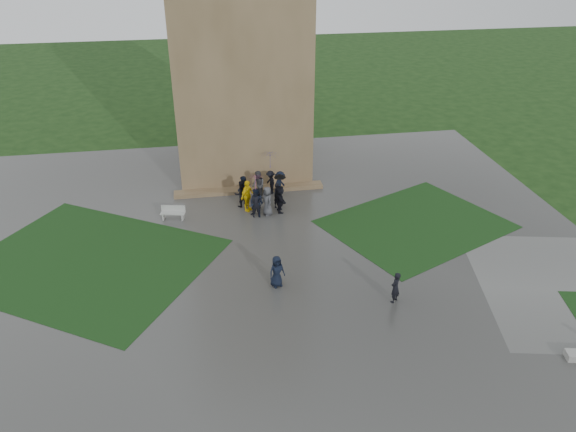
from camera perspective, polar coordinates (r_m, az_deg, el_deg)
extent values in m
plane|color=black|center=(25.13, -1.42, -7.92)|extent=(120.00, 120.00, 0.00)
cube|color=#363533|center=(26.75, -2.04, -5.40)|extent=(34.00, 34.00, 0.02)
cube|color=black|center=(28.87, -19.61, -4.43)|extent=(14.10, 13.46, 0.01)
cube|color=black|center=(31.23, 12.85, -0.81)|extent=(11.12, 10.15, 0.01)
cube|color=brown|center=(35.69, -5.23, 18.75)|extent=(8.00, 8.00, 18.00)
cube|color=brown|center=(34.15, -3.96, 2.69)|extent=(9.00, 0.80, 0.22)
cube|color=#A5A6A1|center=(31.39, -11.62, 0.29)|extent=(1.39, 0.67, 0.05)
cube|color=#A5A6A1|center=(31.61, -12.52, -0.02)|extent=(0.14, 0.36, 0.37)
cube|color=#A5A6A1|center=(31.36, -10.64, -0.06)|extent=(0.14, 0.36, 0.37)
cube|color=#A5A6A1|center=(31.46, -11.58, 0.78)|extent=(1.31, 0.32, 0.36)
imported|color=black|center=(31.93, -1.06, 2.11)|extent=(0.65, 0.58, 1.48)
imported|color=black|center=(32.94, -0.82, 3.17)|extent=(1.04, 1.23, 1.69)
imported|color=black|center=(33.56, -1.78, 3.44)|extent=(0.68, 1.02, 1.46)
imported|color=#404145|center=(32.92, -3.04, 3.15)|extent=(0.66, 0.93, 1.72)
imported|color=black|center=(32.51, -4.55, 2.67)|extent=(0.59, 0.86, 1.63)
imported|color=black|center=(32.10, -4.80, 2.25)|extent=(0.85, 0.62, 1.58)
imported|color=yellow|center=(31.54, -4.17, 2.05)|extent=(1.17, 1.22, 1.84)
imported|color=black|center=(30.92, -3.26, 1.24)|extent=(0.62, 0.45, 1.57)
imported|color=black|center=(30.91, -3.22, 1.33)|extent=(0.92, 0.89, 1.67)
imported|color=#404145|center=(31.10, -2.11, 1.55)|extent=(0.81, 0.97, 1.68)
imported|color=black|center=(31.39, -0.81, 1.74)|extent=(0.54, 1.48, 1.59)
imported|color=#C25099|center=(30.36, -3.32, 3.41)|extent=(0.96, 0.96, 0.88)
imported|color=navy|center=(32.99, -1.82, 5.71)|extent=(1.10, 1.10, 1.01)
imported|color=black|center=(30.86, -0.83, 3.77)|extent=(0.64, 0.64, 0.57)
imported|color=black|center=(25.18, -1.15, -5.64)|extent=(0.88, 0.74, 1.52)
imported|color=black|center=(24.65, 10.86, -7.14)|extent=(0.63, 0.62, 1.47)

